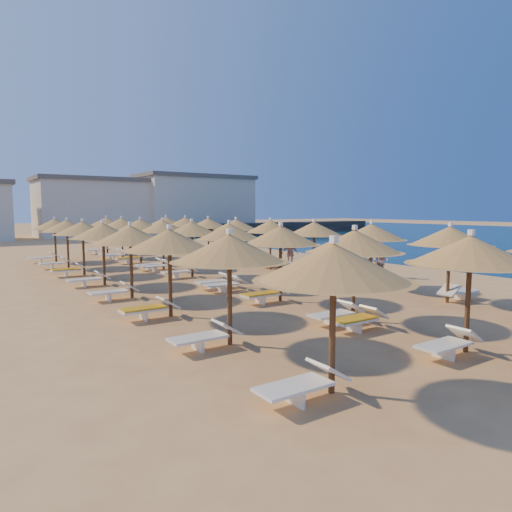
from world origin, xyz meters
TOP-DOWN VIEW (x-y plane):
  - ground at (0.00, 0.00)m, footprint 220.00×220.00m
  - jetty at (28.75, 39.50)m, footprint 30.24×6.79m
  - hotel_blocks at (2.85, 45.73)m, footprint 46.28×10.12m
  - parasol_row_east at (2.12, 4.12)m, footprint 2.97×39.64m
  - parasol_row_west at (-2.74, 4.12)m, footprint 2.97×39.64m
  - parasol_row_inland at (-7.10, 5.95)m, footprint 2.97×28.64m
  - loungers at (-1.71, 4.38)m, footprint 12.41×38.20m
  - beachgoer_c at (3.64, 7.94)m, footprint 1.04×0.74m
  - beachgoer_b at (4.86, 2.28)m, footprint 0.87×0.98m
  - beachgoer_a at (4.75, 2.84)m, footprint 0.43×0.60m

SIDE VIEW (x-z plane):
  - ground at x=0.00m, z-range 0.00..0.00m
  - loungers at x=-1.71m, z-range 0.01..0.67m
  - jetty at x=28.75m, z-range 0.00..1.50m
  - beachgoer_a at x=4.75m, z-range 0.00..1.56m
  - beachgoer_c at x=3.64m, z-range 0.00..1.64m
  - beachgoer_b at x=4.86m, z-range 0.00..1.70m
  - parasol_row_east at x=2.12m, z-range 0.93..3.85m
  - parasol_row_west at x=-2.74m, z-range 0.93..3.85m
  - parasol_row_inland at x=-7.10m, z-range 0.93..3.85m
  - hotel_blocks at x=2.85m, z-range -0.35..7.75m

